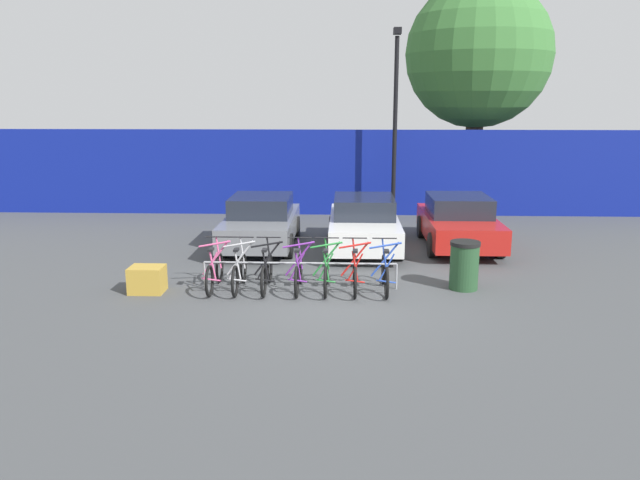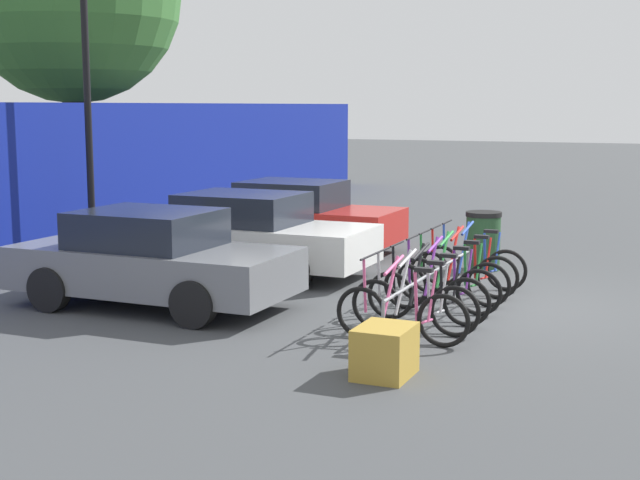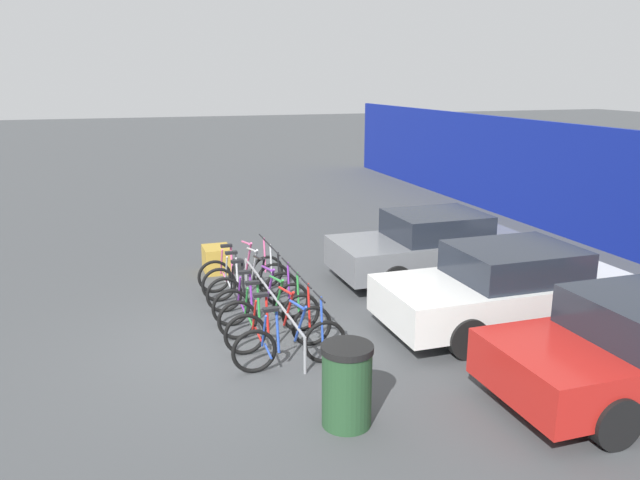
# 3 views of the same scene
# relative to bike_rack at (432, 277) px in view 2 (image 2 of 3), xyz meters

# --- Properties ---
(ground_plane) EXTENTS (120.00, 120.00, 0.00)m
(ground_plane) POSITION_rel_bike_rack_xyz_m (0.73, -0.68, -0.49)
(ground_plane) COLOR #424447
(bike_rack) EXTENTS (4.14, 0.04, 0.57)m
(bike_rack) POSITION_rel_bike_rack_xyz_m (0.00, 0.00, 0.00)
(bike_rack) COLOR gray
(bike_rack) RESTS_ON ground
(bicycle_pink) EXTENTS (0.68, 1.71, 1.05)m
(bicycle_pink) POSITION_rel_bike_rack_xyz_m (-1.80, -0.15, -0.11)
(bicycle_pink) COLOR black
(bicycle_pink) RESTS_ON ground
(bicycle_silver) EXTENTS (0.68, 1.71, 1.05)m
(bicycle_silver) POSITION_rel_bike_rack_xyz_m (-1.27, -0.15, -0.11)
(bicycle_silver) COLOR black
(bicycle_silver) RESTS_ON ground
(bicycle_black) EXTENTS (0.68, 1.71, 1.05)m
(bicycle_black) POSITION_rel_bike_rack_xyz_m (-0.69, -0.15, -0.11)
(bicycle_black) COLOR black
(bicycle_black) RESTS_ON ground
(bicycle_purple) EXTENTS (0.68, 1.71, 1.05)m
(bicycle_purple) POSITION_rel_bike_rack_xyz_m (-0.02, -0.15, -0.11)
(bicycle_purple) COLOR black
(bicycle_purple) RESTS_ON ground
(bicycle_green) EXTENTS (0.68, 1.71, 1.05)m
(bicycle_green) POSITION_rel_bike_rack_xyz_m (0.56, -0.15, -0.11)
(bicycle_green) COLOR black
(bicycle_green) RESTS_ON ground
(bicycle_red) EXTENTS (0.68, 1.71, 1.05)m
(bicycle_red) POSITION_rel_bike_rack_xyz_m (1.16, -0.15, -0.11)
(bicycle_red) COLOR black
(bicycle_red) RESTS_ON ground
(bicycle_blue) EXTENTS (0.68, 1.71, 1.05)m
(bicycle_blue) POSITION_rel_bike_rack_xyz_m (1.80, -0.15, -0.11)
(bicycle_blue) COLOR black
(bicycle_blue) RESTS_ON ground
(car_grey) EXTENTS (1.91, 4.06, 1.40)m
(car_grey) POSITION_rel_bike_rack_xyz_m (-1.32, 3.77, 0.20)
(car_grey) COLOR slate
(car_grey) RESTS_ON ground
(car_white) EXTENTS (1.91, 4.27, 1.40)m
(car_white) POSITION_rel_bike_rack_xyz_m (1.46, 3.71, 0.20)
(car_white) COLOR silver
(car_white) RESTS_ON ground
(car_red) EXTENTS (1.91, 4.08, 1.40)m
(car_red) POSITION_rel_bike_rack_xyz_m (4.04, 4.00, 0.20)
(car_red) COLOR red
(car_red) RESTS_ON ground
(lamp_post) EXTENTS (0.24, 0.44, 6.14)m
(lamp_post) POSITION_rel_bike_rack_xyz_m (2.55, 7.82, 2.93)
(lamp_post) COLOR black
(lamp_post) RESTS_ON ground
(trash_bin) EXTENTS (0.63, 0.63, 1.03)m
(trash_bin) POSITION_rel_bike_rack_xyz_m (3.48, 0.09, 0.03)
(trash_bin) COLOR #234728
(trash_bin) RESTS_ON ground
(cargo_crate) EXTENTS (0.70, 0.56, 0.55)m
(cargo_crate) POSITION_rel_bike_rack_xyz_m (-3.16, -0.41, -0.22)
(cargo_crate) COLOR #B28C33
(cargo_crate) RESTS_ON ground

